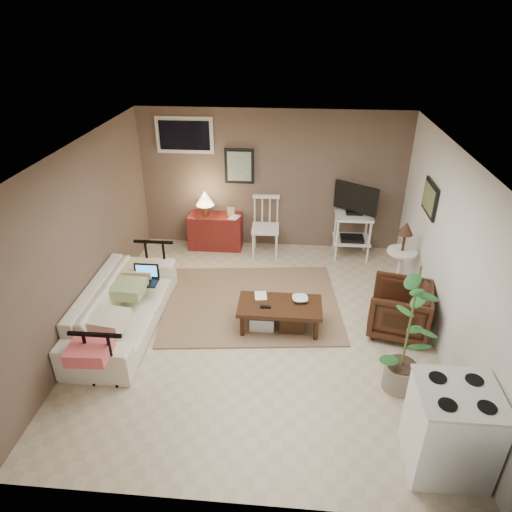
# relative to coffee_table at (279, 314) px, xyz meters

# --- Properties ---
(floor) EXTENTS (5.00, 5.00, 0.00)m
(floor) POSITION_rel_coffee_table_xyz_m (-0.25, 0.00, -0.23)
(floor) COLOR #C1B293
(floor) RESTS_ON ground
(art_back) EXTENTS (0.50, 0.03, 0.60)m
(art_back) POSITION_rel_coffee_table_xyz_m (-0.80, 2.48, 1.22)
(art_back) COLOR black
(art_right) EXTENTS (0.03, 0.60, 0.45)m
(art_right) POSITION_rel_coffee_table_xyz_m (1.97, 1.05, 1.29)
(art_right) COLOR black
(window) EXTENTS (0.96, 0.03, 0.60)m
(window) POSITION_rel_coffee_table_xyz_m (-1.70, 2.48, 1.72)
(window) COLOR silver
(rug) EXTENTS (2.70, 2.25, 0.02)m
(rug) POSITION_rel_coffee_table_xyz_m (-0.42, 0.55, -0.22)
(rug) COLOR #88684F
(rug) RESTS_ON floor
(coffee_table) EXTENTS (1.09, 0.57, 0.41)m
(coffee_table) POSITION_rel_coffee_table_xyz_m (0.00, 0.00, 0.00)
(coffee_table) COLOR #34180E
(coffee_table) RESTS_ON floor
(sofa) EXTENTS (0.65, 2.24, 0.88)m
(sofa) POSITION_rel_coffee_table_xyz_m (-2.05, -0.13, 0.21)
(sofa) COLOR silver
(sofa) RESTS_ON floor
(sofa_pillows) EXTENTS (0.43, 2.13, 0.15)m
(sofa_pillows) POSITION_rel_coffee_table_xyz_m (-2.00, -0.39, 0.31)
(sofa_pillows) COLOR beige
(sofa_pillows) RESTS_ON sofa
(sofa_end_rails) EXTENTS (0.60, 2.24, 0.75)m
(sofa_end_rails) POSITION_rel_coffee_table_xyz_m (-1.92, -0.13, 0.15)
(sofa_end_rails) COLOR black
(sofa_end_rails) RESTS_ON floor
(laptop) EXTENTS (0.34, 0.25, 0.23)m
(laptop) POSITION_rel_coffee_table_xyz_m (-1.84, 0.25, 0.34)
(laptop) COLOR black
(laptop) RESTS_ON sofa
(red_console) EXTENTS (0.93, 0.41, 1.07)m
(red_console) POSITION_rel_coffee_table_xyz_m (-1.24, 2.29, 0.14)
(red_console) COLOR maroon
(red_console) RESTS_ON floor
(spindle_chair) EXTENTS (0.47, 0.47, 1.02)m
(spindle_chair) POSITION_rel_coffee_table_xyz_m (-0.33, 2.14, 0.25)
(spindle_chair) COLOR silver
(spindle_chair) RESTS_ON floor
(tv_stand) EXTENTS (0.67, 0.50, 1.29)m
(tv_stand) POSITION_rel_coffee_table_xyz_m (1.14, 2.16, 0.45)
(tv_stand) COLOR silver
(tv_stand) RESTS_ON floor
(side_table) EXTENTS (0.43, 0.43, 1.15)m
(side_table) POSITION_rel_coffee_table_xyz_m (1.73, 1.09, 0.48)
(side_table) COLOR silver
(side_table) RESTS_ON floor
(armchair) EXTENTS (0.84, 0.88, 0.76)m
(armchair) POSITION_rel_coffee_table_xyz_m (1.56, 0.09, 0.15)
(armchair) COLOR #32180E
(armchair) RESTS_ON floor
(potted_plant) EXTENTS (0.40, 0.40, 1.61)m
(potted_plant) POSITION_rel_coffee_table_xyz_m (1.39, -0.96, 0.63)
(potted_plant) COLOR gray
(potted_plant) RESTS_ON floor
(stove) EXTENTS (0.71, 0.66, 0.92)m
(stove) POSITION_rel_coffee_table_xyz_m (1.62, -1.93, 0.23)
(stove) COLOR white
(stove) RESTS_ON floor
(bowl) EXTENTS (0.21, 0.07, 0.21)m
(bowl) POSITION_rel_coffee_table_xyz_m (0.27, 0.11, 0.26)
(bowl) COLOR #34180E
(bowl) RESTS_ON coffee_table
(book_table) EXTENTS (0.16, 0.04, 0.22)m
(book_table) POSITION_rel_coffee_table_xyz_m (-0.33, 0.15, 0.27)
(book_table) COLOR #34180E
(book_table) RESTS_ON coffee_table
(book_console) EXTENTS (0.16, 0.07, 0.22)m
(book_console) POSITION_rel_coffee_table_xyz_m (-0.95, 2.23, 0.50)
(book_console) COLOR #34180E
(book_console) RESTS_ON red_console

